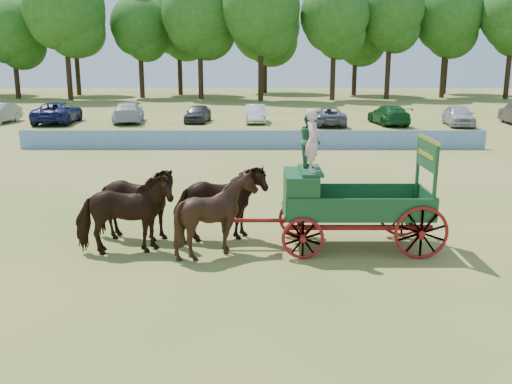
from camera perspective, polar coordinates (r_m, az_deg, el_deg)
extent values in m
plane|color=#A98B4C|center=(14.50, 3.12, -7.01)|extent=(160.00, 160.00, 0.00)
imported|color=black|center=(15.13, -13.03, -2.20)|extent=(2.70, 1.58, 2.14)
imported|color=black|center=(16.17, -12.17, -1.15)|extent=(2.68, 1.52, 2.14)
imported|color=black|center=(14.78, -3.92, -2.25)|extent=(2.16, 1.98, 2.15)
imported|color=black|center=(15.84, -3.65, -1.18)|extent=(2.73, 1.70, 2.14)
cube|color=maroon|center=(15.45, 4.43, -3.39)|extent=(0.12, 2.00, 0.12)
cube|color=maroon|center=(15.96, 15.26, -3.29)|extent=(0.12, 2.00, 0.12)
cube|color=maroon|center=(15.08, 10.30, -3.52)|extent=(3.80, 0.10, 0.12)
cube|color=maroon|center=(16.12, 9.62, -2.38)|extent=(3.80, 0.10, 0.12)
cube|color=maroon|center=(15.36, 1.09, -2.86)|extent=(2.80, 0.09, 0.09)
cube|color=#1B522A|center=(15.52, 9.99, -1.94)|extent=(3.80, 1.80, 0.10)
cube|color=#1B522A|center=(14.61, 10.62, -1.72)|extent=(3.80, 0.06, 0.55)
cube|color=#1B522A|center=(16.29, 9.52, -0.10)|extent=(3.80, 0.06, 0.55)
cube|color=#1B522A|center=(15.88, 16.73, -0.84)|extent=(0.06, 1.80, 0.55)
cube|color=#1B522A|center=(15.20, 4.50, 0.04)|extent=(0.85, 1.70, 1.05)
cube|color=#1B522A|center=(15.10, 5.48, 2.14)|extent=(0.55, 1.50, 0.08)
cube|color=#1B522A|center=(15.22, 3.06, -0.69)|extent=(0.10, 1.60, 0.65)
cube|color=#1B522A|center=(15.31, 3.72, -1.78)|extent=(0.55, 1.60, 0.06)
cube|color=#1B522A|center=(14.97, 17.46, 0.81)|extent=(0.08, 0.08, 1.80)
cube|color=#1B522A|center=(16.47, 15.84, 2.03)|extent=(0.08, 0.08, 1.80)
cube|color=#1B522A|center=(15.61, 16.76, 3.61)|extent=(0.07, 1.75, 0.75)
cube|color=gold|center=(15.55, 16.86, 5.06)|extent=(0.08, 1.80, 0.09)
cube|color=gold|center=(15.60, 16.62, 3.61)|extent=(0.02, 1.30, 0.12)
torus|color=maroon|center=(14.56, 4.71, -4.66)|extent=(1.09, 0.09, 1.09)
torus|color=maroon|center=(16.37, 4.18, -2.60)|extent=(1.09, 0.09, 1.09)
torus|color=maroon|center=(15.05, 16.20, -3.95)|extent=(1.39, 0.09, 1.39)
torus|color=maroon|center=(16.81, 14.45, -2.03)|extent=(1.39, 0.09, 1.39)
imported|color=beige|center=(14.61, 5.68, 5.13)|extent=(0.39, 0.59, 1.61)
imported|color=#25633E|center=(15.31, 5.43, 5.18)|extent=(0.54, 0.70, 1.44)
cube|color=#1F4FAB|center=(31.89, -0.35, 5.26)|extent=(26.00, 0.08, 1.05)
imported|color=navy|center=(46.89, -19.21, 7.51)|extent=(3.04, 6.06, 1.65)
imported|color=silver|center=(45.95, -12.65, 7.78)|extent=(2.92, 5.68, 1.58)
imported|color=#333338|center=(45.19, -5.84, 7.82)|extent=(2.04, 4.21, 1.38)
imported|color=silver|center=(44.67, -0.05, 7.83)|extent=(1.57, 4.29, 1.40)
imported|color=slate|center=(43.33, 7.23, 7.55)|extent=(2.40, 5.06, 1.39)
imported|color=#144C1E|center=(44.57, 13.14, 7.52)|extent=(2.65, 5.29, 1.48)
imported|color=#B2B2B7|center=(45.21, 19.61, 7.23)|extent=(2.40, 4.75, 1.55)
cylinder|color=#382314|center=(76.41, -22.78, 10.24)|extent=(0.60, 0.60, 4.34)
sphere|color=#1C5316|center=(76.41, -23.19, 14.60)|extent=(7.74, 7.74, 7.74)
cylinder|color=#382314|center=(70.82, -18.19, 10.97)|extent=(0.60, 0.60, 5.65)
sphere|color=#1C5316|center=(70.98, -18.65, 17.08)|extent=(9.13, 9.13, 9.13)
cylinder|color=#382314|center=(73.15, -11.36, 11.09)|extent=(0.60, 0.60, 4.79)
sphere|color=#1C5316|center=(73.20, -11.60, 16.12)|extent=(6.97, 6.97, 6.97)
cylinder|color=#382314|center=(69.53, -5.55, 11.43)|extent=(0.60, 0.60, 5.40)
sphere|color=#1C5316|center=(69.66, -5.69, 17.40)|extent=(8.85, 8.85, 8.85)
cylinder|color=#382314|center=(66.83, 0.47, 11.51)|extent=(0.60, 0.60, 5.63)
sphere|color=#1C5316|center=(67.00, 0.48, 17.98)|extent=(8.82, 8.82, 8.82)
cylinder|color=#382314|center=(68.72, 7.68, 11.27)|extent=(0.60, 0.60, 5.23)
sphere|color=#1C5316|center=(68.82, 7.87, 17.12)|extent=(7.92, 7.92, 7.92)
cylinder|color=#382314|center=(71.75, 13.02, 11.32)|extent=(0.60, 0.60, 5.68)
sphere|color=#1C5316|center=(71.92, 13.35, 17.40)|extent=(7.70, 7.70, 7.70)
cylinder|color=#382314|center=(75.80, 18.18, 11.00)|extent=(0.60, 0.60, 5.42)
sphere|color=#1C5316|center=(75.92, 18.60, 16.48)|extent=(8.41, 8.41, 8.41)
cylinder|color=#382314|center=(76.02, 23.84, 10.53)|extent=(0.60, 0.60, 5.39)
cylinder|color=#382314|center=(80.61, -17.39, 11.19)|extent=(0.60, 0.60, 5.48)
sphere|color=#1C5316|center=(80.73, -17.77, 16.40)|extent=(8.08, 8.08, 8.08)
cylinder|color=#382314|center=(78.28, -7.60, 11.56)|extent=(0.60, 0.60, 5.32)
sphere|color=#1C5316|center=(78.38, -7.77, 16.79)|extent=(9.00, 9.00, 9.00)
cylinder|color=#382314|center=(81.69, 0.90, 11.61)|extent=(0.60, 0.60, 4.94)
sphere|color=#1C5316|center=(81.75, 0.92, 16.26)|extent=(9.63, 9.63, 9.63)
cylinder|color=#382314|center=(78.15, 9.81, 11.27)|extent=(0.60, 0.60, 4.74)
sphere|color=#1C5316|center=(78.19, 10.00, 15.93)|extent=(8.58, 8.58, 8.58)
cylinder|color=#382314|center=(84.10, 18.36, 11.09)|extent=(0.60, 0.60, 5.19)
sphere|color=#1C5316|center=(84.19, 18.72, 15.82)|extent=(7.61, 7.61, 7.61)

